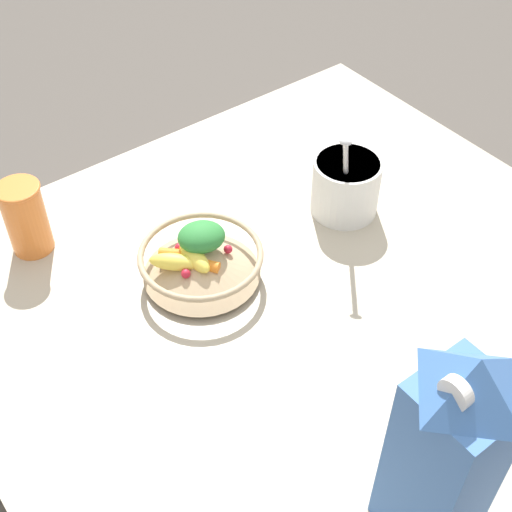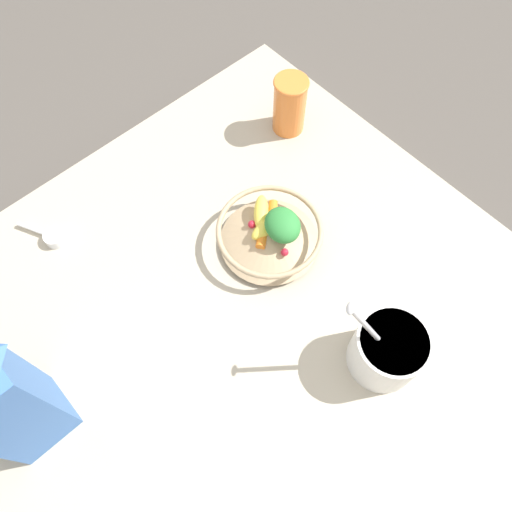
% 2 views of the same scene
% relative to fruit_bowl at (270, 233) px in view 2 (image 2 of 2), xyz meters
% --- Properties ---
extents(ground_plane, '(6.00, 6.00, 0.00)m').
position_rel_fruit_bowl_xyz_m(ground_plane, '(0.15, 0.11, -0.08)').
color(ground_plane, '#4C4742').
extents(countertop, '(1.02, 1.02, 0.04)m').
position_rel_fruit_bowl_xyz_m(countertop, '(0.15, 0.11, -0.06)').
color(countertop, '#B2A893').
rests_on(countertop, ground_plane).
extents(fruit_bowl, '(0.19, 0.19, 0.09)m').
position_rel_fruit_bowl_xyz_m(fruit_bowl, '(0.00, 0.00, 0.00)').
color(fruit_bowl, tan).
rests_on(fruit_bowl, countertop).
extents(yogurt_tub, '(0.12, 0.13, 0.21)m').
position_rel_fruit_bowl_xyz_m(yogurt_tub, '(0.01, 0.29, 0.02)').
color(yogurt_tub, white).
rests_on(yogurt_tub, countertop).
extents(drinking_cup, '(0.07, 0.07, 0.13)m').
position_rel_fruit_bowl_xyz_m(drinking_cup, '(-0.22, -0.18, 0.03)').
color(drinking_cup, orange).
rests_on(drinking_cup, countertop).
extents(measuring_scoop, '(0.06, 0.10, 0.02)m').
position_rel_fruit_bowl_xyz_m(measuring_scoop, '(0.30, -0.28, -0.03)').
color(measuring_scoop, white).
rests_on(measuring_scoop, countertop).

